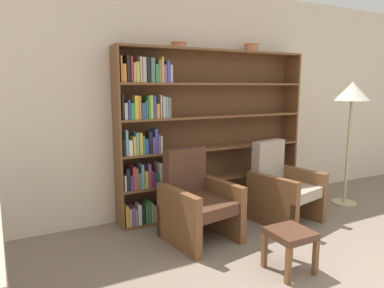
{
  "coord_description": "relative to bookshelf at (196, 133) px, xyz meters",
  "views": [
    {
      "loc": [
        -2.33,
        -0.98,
        1.57
      ],
      "look_at": [
        -0.67,
        2.31,
        0.95
      ],
      "focal_mm": 32.0,
      "sensor_mm": 36.0,
      "label": 1
    }
  ],
  "objects": [
    {
      "name": "wall_back",
      "position": [
        0.43,
        0.17,
        0.36
      ],
      "size": [
        12.0,
        0.06,
        2.75
      ],
      "color": "beige",
      "rests_on": "ground"
    },
    {
      "name": "bookshelf",
      "position": [
        0.0,
        0.0,
        0.0
      ],
      "size": [
        2.48,
        0.3,
        2.0
      ],
      "color": "brown",
      "rests_on": "ground"
    },
    {
      "name": "bowl_slate",
      "position": [
        -0.23,
        -0.02,
        1.03
      ],
      "size": [
        0.18,
        0.18,
        0.07
      ],
      "color": "#C67547",
      "rests_on": "bookshelf"
    },
    {
      "name": "bowl_copper",
      "position": [
        0.79,
        -0.02,
        1.05
      ],
      "size": [
        0.19,
        0.19,
        0.1
      ],
      "color": "#C67547",
      "rests_on": "bookshelf"
    },
    {
      "name": "armchair_leather",
      "position": [
        -0.32,
        -0.66,
        -0.62
      ],
      "size": [
        0.74,
        0.77,
        0.93
      ],
      "rotation": [
        0.0,
        0.0,
        3.3
      ],
      "color": "brown",
      "rests_on": "ground"
    },
    {
      "name": "armchair_cushioned",
      "position": [
        0.81,
        -0.66,
        -0.62
      ],
      "size": [
        0.77,
        0.8,
        0.93
      ],
      "rotation": [
        0.0,
        0.0,
        3.36
      ],
      "color": "brown",
      "rests_on": "ground"
    },
    {
      "name": "floor_lamp",
      "position": [
        1.96,
        -0.62,
        0.41
      ],
      "size": [
        0.43,
        0.43,
        1.63
      ],
      "color": "tan",
      "rests_on": "ground"
    },
    {
      "name": "footstool",
      "position": [
        0.08,
        -1.6,
        -0.71
      ],
      "size": [
        0.34,
        0.34,
        0.37
      ],
      "color": "brown",
      "rests_on": "ground"
    }
  ]
}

